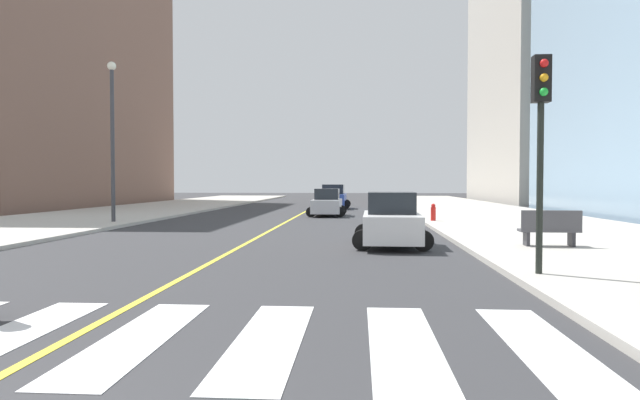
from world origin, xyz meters
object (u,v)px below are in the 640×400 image
object	(u,v)px
car_blue_third	(333,197)
traffic_light_near_corner	(541,121)
car_silver_nearest	(327,203)
car_white_second	(391,221)
street_lamp	(112,128)
park_bench	(550,229)
fire_hydrant	(433,212)

from	to	relation	value
car_blue_third	traffic_light_near_corner	bearing A→B (deg)	101.42
car_silver_nearest	traffic_light_near_corner	size ratio (longest dim) A/B	0.83
car_white_second	car_blue_third	world-z (taller)	car_blue_third
car_white_second	street_lamp	bearing A→B (deg)	-31.05
car_silver_nearest	street_lamp	xyz separation A→B (m)	(-10.40, -7.80, 4.05)
park_bench	car_silver_nearest	bearing A→B (deg)	26.67
traffic_light_near_corner	fire_hydrant	size ratio (longest dim) A/B	5.27
car_blue_third	park_bench	xyz separation A→B (m)	(7.99, -27.19, -0.23)
car_white_second	car_silver_nearest	bearing A→B (deg)	-77.92
car_white_second	street_lamp	distance (m)	16.49
car_blue_third	traffic_light_near_corner	distance (m)	33.12
car_blue_third	traffic_light_near_corner	world-z (taller)	traffic_light_near_corner
fire_hydrant	car_white_second	bearing A→B (deg)	-104.98
car_silver_nearest	fire_hydrant	xyz separation A→B (m)	(5.87, -6.00, -0.23)
car_silver_nearest	street_lamp	size ratio (longest dim) A/B	0.49
car_silver_nearest	park_bench	world-z (taller)	car_silver_nearest
car_blue_third	fire_hydrant	xyz separation A→B (m)	(5.93, -15.85, -0.34)
car_silver_nearest	traffic_light_near_corner	world-z (taller)	traffic_light_near_corner
street_lamp	park_bench	bearing A→B (deg)	-27.50
car_silver_nearest	car_white_second	world-z (taller)	car_white_second
park_bench	street_lamp	xyz separation A→B (m)	(-18.32, 9.54, 4.17)
car_white_second	park_bench	distance (m)	4.92
car_white_second	car_blue_third	distance (m)	26.41
fire_hydrant	street_lamp	xyz separation A→B (m)	(-16.27, -1.79, 4.28)
fire_hydrant	street_lamp	world-z (taller)	street_lamp
car_blue_third	park_bench	bearing A→B (deg)	107.36
car_blue_third	street_lamp	xyz separation A→B (m)	(-10.34, -17.65, 3.94)
street_lamp	traffic_light_near_corner	bearing A→B (deg)	-42.27
traffic_light_near_corner	fire_hydrant	world-z (taller)	traffic_light_near_corner
traffic_light_near_corner	car_white_second	bearing A→B (deg)	-65.77
car_blue_third	park_bench	world-z (taller)	car_blue_third
car_white_second	traffic_light_near_corner	bearing A→B (deg)	115.60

